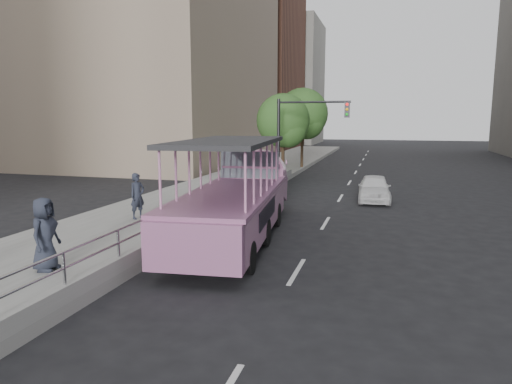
{
  "coord_description": "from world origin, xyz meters",
  "views": [
    {
      "loc": [
        3.16,
        -13.6,
        4.05
      ],
      "look_at": [
        -1.16,
        1.6,
        1.52
      ],
      "focal_mm": 32.0,
      "sensor_mm": 36.0,
      "label": 1
    }
  ],
  "objects_px": {
    "duck_boat": "(239,200)",
    "street_tree_far": "(304,116)",
    "car": "(374,188)",
    "street_tree_near": "(284,123)",
    "pedestrian_far": "(45,234)",
    "traffic_signal": "(299,129)",
    "parking_sign": "(252,174)",
    "pedestrian_near": "(137,196)"
  },
  "relations": [
    {
      "from": "pedestrian_far",
      "to": "parking_sign",
      "type": "distance_m",
      "value": 10.48
    },
    {
      "from": "duck_boat",
      "to": "pedestrian_far",
      "type": "xyz_separation_m",
      "value": [
        -3.2,
        -5.71,
        -0.04
      ]
    },
    {
      "from": "car",
      "to": "street_tree_near",
      "type": "height_order",
      "value": "street_tree_near"
    },
    {
      "from": "car",
      "to": "traffic_signal",
      "type": "distance_m",
      "value": 5.97
    },
    {
      "from": "pedestrian_far",
      "to": "street_tree_near",
      "type": "relative_size",
      "value": 0.32
    },
    {
      "from": "parking_sign",
      "to": "street_tree_far",
      "type": "distance_m",
      "value": 16.4
    },
    {
      "from": "parking_sign",
      "to": "duck_boat",
      "type": "bearing_deg",
      "value": -79.47
    },
    {
      "from": "duck_boat",
      "to": "pedestrian_far",
      "type": "height_order",
      "value": "duck_boat"
    },
    {
      "from": "pedestrian_near",
      "to": "street_tree_near",
      "type": "height_order",
      "value": "street_tree_near"
    },
    {
      "from": "duck_boat",
      "to": "street_tree_near",
      "type": "xyz_separation_m",
      "value": [
        -1.6,
        14.66,
        2.55
      ]
    },
    {
      "from": "pedestrian_far",
      "to": "street_tree_far",
      "type": "distance_m",
      "value": 26.62
    },
    {
      "from": "pedestrian_far",
      "to": "traffic_signal",
      "type": "bearing_deg",
      "value": -17.57
    },
    {
      "from": "pedestrian_far",
      "to": "traffic_signal",
      "type": "height_order",
      "value": "traffic_signal"
    },
    {
      "from": "duck_boat",
      "to": "street_tree_far",
      "type": "xyz_separation_m",
      "value": [
        -1.4,
        20.66,
        3.04
      ]
    },
    {
      "from": "pedestrian_far",
      "to": "duck_boat",
      "type": "bearing_deg",
      "value": -36.14
    },
    {
      "from": "traffic_signal",
      "to": "street_tree_near",
      "type": "xyz_separation_m",
      "value": [
        -1.6,
        3.43,
        0.32
      ]
    },
    {
      "from": "duck_boat",
      "to": "street_tree_near",
      "type": "distance_m",
      "value": 14.97
    },
    {
      "from": "pedestrian_near",
      "to": "traffic_signal",
      "type": "height_order",
      "value": "traffic_signal"
    },
    {
      "from": "duck_boat",
      "to": "street_tree_far",
      "type": "relative_size",
      "value": 1.62
    },
    {
      "from": "car",
      "to": "traffic_signal",
      "type": "bearing_deg",
      "value": 144.14
    },
    {
      "from": "car",
      "to": "pedestrian_far",
      "type": "relative_size",
      "value": 2.07
    },
    {
      "from": "car",
      "to": "street_tree_near",
      "type": "relative_size",
      "value": 0.67
    },
    {
      "from": "parking_sign",
      "to": "street_tree_far",
      "type": "xyz_separation_m",
      "value": [
        -0.57,
        16.17,
        2.67
      ]
    },
    {
      "from": "car",
      "to": "traffic_signal",
      "type": "xyz_separation_m",
      "value": [
        -4.39,
        2.88,
        2.85
      ]
    },
    {
      "from": "parking_sign",
      "to": "traffic_signal",
      "type": "height_order",
      "value": "traffic_signal"
    },
    {
      "from": "duck_boat",
      "to": "pedestrian_near",
      "type": "height_order",
      "value": "duck_boat"
    },
    {
      "from": "duck_boat",
      "to": "street_tree_far",
      "type": "distance_m",
      "value": 20.93
    },
    {
      "from": "street_tree_far",
      "to": "car",
      "type": "bearing_deg",
      "value": -64.8
    },
    {
      "from": "street_tree_near",
      "to": "street_tree_far",
      "type": "relative_size",
      "value": 0.89
    },
    {
      "from": "traffic_signal",
      "to": "street_tree_far",
      "type": "distance_m",
      "value": 9.57
    },
    {
      "from": "pedestrian_near",
      "to": "street_tree_far",
      "type": "xyz_separation_m",
      "value": [
        2.71,
        20.39,
        3.14
      ]
    },
    {
      "from": "pedestrian_near",
      "to": "street_tree_near",
      "type": "bearing_deg",
      "value": 11.91
    },
    {
      "from": "pedestrian_far",
      "to": "pedestrian_near",
      "type": "bearing_deg",
      "value": 1.81
    },
    {
      "from": "pedestrian_near",
      "to": "pedestrian_far",
      "type": "xyz_separation_m",
      "value": [
        0.92,
        -5.98,
        0.05
      ]
    },
    {
      "from": "parking_sign",
      "to": "street_tree_far",
      "type": "bearing_deg",
      "value": 92.01
    },
    {
      "from": "duck_boat",
      "to": "pedestrian_near",
      "type": "relative_size",
      "value": 6.01
    },
    {
      "from": "street_tree_near",
      "to": "street_tree_far",
      "type": "bearing_deg",
      "value": 88.09
    },
    {
      "from": "pedestrian_near",
      "to": "pedestrian_far",
      "type": "relative_size",
      "value": 0.94
    },
    {
      "from": "traffic_signal",
      "to": "street_tree_far",
      "type": "xyz_separation_m",
      "value": [
        -1.4,
        9.43,
        0.81
      ]
    },
    {
      "from": "pedestrian_far",
      "to": "street_tree_far",
      "type": "bearing_deg",
      "value": -10.8
    },
    {
      "from": "pedestrian_far",
      "to": "street_tree_near",
      "type": "distance_m",
      "value": 20.6
    },
    {
      "from": "duck_boat",
      "to": "pedestrian_near",
      "type": "xyz_separation_m",
      "value": [
        -4.12,
        0.27,
        -0.1
      ]
    }
  ]
}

